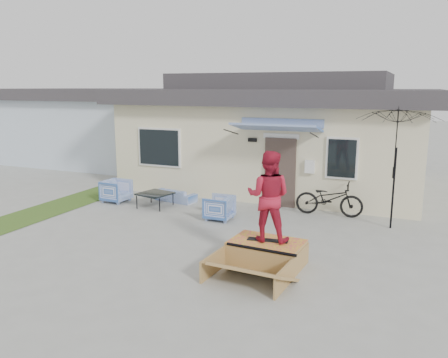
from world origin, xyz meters
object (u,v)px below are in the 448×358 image
at_px(armchair_right, 219,206).
at_px(patio_umbrella, 395,161).
at_px(loveseat, 176,193).
at_px(armchair_left, 116,190).
at_px(skate_ramp, 266,253).
at_px(bicycle, 329,195).
at_px(skateboard, 268,240).
at_px(coffee_table, 155,200).
at_px(skater, 269,195).

relative_size(armchair_right, patio_umbrella, 0.29).
relative_size(loveseat, armchair_left, 1.73).
distance_m(armchair_left, patio_umbrella, 8.30).
bearing_deg(skate_ramp, bicycle, 86.79).
distance_m(armchair_right, skateboard, 3.31).
bearing_deg(loveseat, armchair_right, 157.12).
relative_size(coffee_table, skateboard, 1.06).
height_order(coffee_table, bicycle, bicycle).
distance_m(armchair_left, skater, 6.75).
height_order(patio_umbrella, skateboard, patio_umbrella).
bearing_deg(skateboard, armchair_left, 145.22).
distance_m(loveseat, skate_ramp, 5.76).
xyz_separation_m(coffee_table, bicycle, (5.02, 1.15, 0.38)).
height_order(armchair_left, patio_umbrella, patio_umbrella).
relative_size(coffee_table, bicycle, 0.47).
xyz_separation_m(skate_ramp, skateboard, (0.00, 0.05, 0.27)).
relative_size(armchair_left, skater, 0.42).
height_order(loveseat, skateboard, skateboard).
xyz_separation_m(skate_ramp, skater, (0.00, 0.05, 1.22)).
bearing_deg(armchair_right, loveseat, -123.21).
bearing_deg(bicycle, loveseat, 89.54).
distance_m(armchair_left, armchair_right, 3.81).
relative_size(armchair_right, coffee_table, 0.83).
bearing_deg(skater, bicycle, -102.71).
xyz_separation_m(coffee_table, skater, (4.51, -2.93, 1.24)).
relative_size(armchair_left, patio_umbrella, 0.30).
relative_size(armchair_left, skate_ramp, 0.40).
distance_m(armchair_right, skate_ramp, 3.34).
bearing_deg(loveseat, skater, 147.79).
bearing_deg(skater, patio_umbrella, -127.55).
xyz_separation_m(armchair_left, skater, (5.96, -2.98, 1.07)).
bearing_deg(patio_umbrella, armchair_right, -166.61).
xyz_separation_m(patio_umbrella, skateboard, (-2.21, -3.53, -1.24)).
height_order(armchair_left, skate_ramp, armchair_left).
xyz_separation_m(bicycle, patio_umbrella, (1.69, -0.54, 1.15)).
height_order(skate_ramp, skater, skater).
bearing_deg(skater, armchair_right, -54.15).
bearing_deg(armchair_right, bicycle, 119.63).
height_order(loveseat, bicycle, bicycle).
bearing_deg(skateboard, bicycle, 74.58).
relative_size(loveseat, coffee_table, 1.54).
relative_size(armchair_right, bicycle, 0.39).
relative_size(armchair_left, armchair_right, 1.06).
xyz_separation_m(bicycle, skateboard, (-0.52, -4.07, -0.09)).
bearing_deg(coffee_table, bicycle, 12.85).
relative_size(coffee_table, skate_ramp, 0.46).
bearing_deg(skateboard, armchair_right, 123.14).
distance_m(loveseat, armchair_right, 2.49).
bearing_deg(skate_ramp, loveseat, 141.93).
relative_size(bicycle, skateboard, 2.24).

